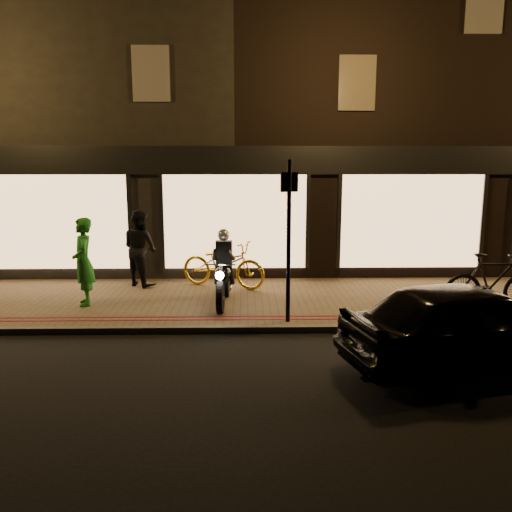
{
  "coord_description": "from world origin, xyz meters",
  "views": [
    {
      "loc": [
        0.27,
        -8.69,
        3.0
      ],
      "look_at": [
        0.49,
        1.86,
        1.1
      ],
      "focal_mm": 35.0,
      "sensor_mm": 36.0,
      "label": 1
    }
  ],
  "objects_px": {
    "bicycle_gold": "(223,264)",
    "parked_car": "(470,325)",
    "motorcycle": "(224,275)",
    "sign_post": "(289,233)",
    "person_green": "(83,262)"
  },
  "relations": [
    {
      "from": "bicycle_gold",
      "to": "person_green",
      "type": "height_order",
      "value": "person_green"
    },
    {
      "from": "motorcycle",
      "to": "bicycle_gold",
      "type": "height_order",
      "value": "motorcycle"
    },
    {
      "from": "bicycle_gold",
      "to": "parked_car",
      "type": "xyz_separation_m",
      "value": [
        3.9,
        -4.69,
        -0.02
      ]
    },
    {
      "from": "bicycle_gold",
      "to": "parked_car",
      "type": "bearing_deg",
      "value": -116.72
    },
    {
      "from": "person_green",
      "to": "parked_car",
      "type": "distance_m",
      "value": 7.47
    },
    {
      "from": "bicycle_gold",
      "to": "sign_post",
      "type": "bearing_deg",
      "value": -130.52
    },
    {
      "from": "motorcycle",
      "to": "parked_car",
      "type": "xyz_separation_m",
      "value": [
        3.82,
        -3.22,
        -0.06
      ]
    },
    {
      "from": "bicycle_gold",
      "to": "motorcycle",
      "type": "bearing_deg",
      "value": -153.51
    },
    {
      "from": "sign_post",
      "to": "bicycle_gold",
      "type": "distance_m",
      "value": 3.24
    },
    {
      "from": "parked_car",
      "to": "bicycle_gold",
      "type": "bearing_deg",
      "value": 25.3
    },
    {
      "from": "sign_post",
      "to": "bicycle_gold",
      "type": "bearing_deg",
      "value": 115.95
    },
    {
      "from": "motorcycle",
      "to": "bicycle_gold",
      "type": "bearing_deg",
      "value": 95.9
    },
    {
      "from": "bicycle_gold",
      "to": "parked_car",
      "type": "distance_m",
      "value": 6.1
    },
    {
      "from": "person_green",
      "to": "parked_car",
      "type": "relative_size",
      "value": 0.47
    },
    {
      "from": "motorcycle",
      "to": "bicycle_gold",
      "type": "distance_m",
      "value": 1.47
    }
  ]
}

